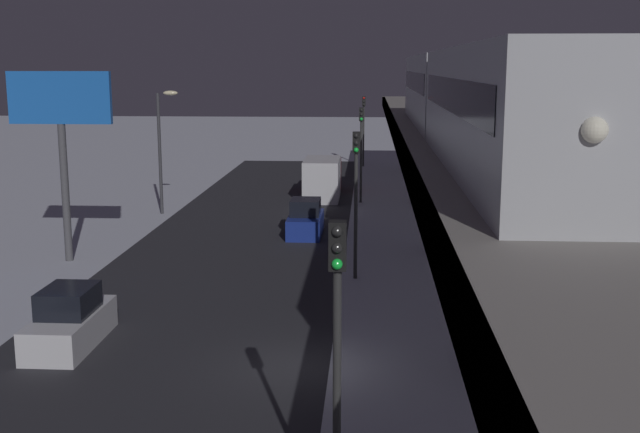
% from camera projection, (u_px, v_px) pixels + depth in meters
% --- Properties ---
extents(ground_plane, '(240.00, 240.00, 0.00)m').
position_uv_depth(ground_plane, '(293.00, 366.00, 24.44)').
color(ground_plane, silver).
extents(avenue_asphalt, '(11.00, 106.38, 0.01)m').
position_uv_depth(avenue_asphalt, '(154.00, 363.00, 24.71)').
color(avenue_asphalt, '#28282D').
rests_on(avenue_asphalt, ground_plane).
extents(elevated_railway, '(5.00, 106.38, 6.26)m').
position_uv_depth(elevated_railway, '(491.00, 196.00, 23.06)').
color(elevated_railway, gray).
rests_on(elevated_railway, ground_plane).
extents(subway_train, '(2.94, 36.87, 3.40)m').
position_uv_depth(subway_train, '(464.00, 95.00, 30.82)').
color(subway_train, '#B7BABF').
rests_on(subway_train, elevated_railway).
extents(sedan_white, '(1.80, 4.35, 1.97)m').
position_uv_depth(sedan_white, '(70.00, 322.00, 26.18)').
color(sedan_white, silver).
rests_on(sedan_white, ground_plane).
extents(sedan_blue, '(1.80, 4.14, 1.97)m').
position_uv_depth(sedan_blue, '(306.00, 220.00, 43.34)').
color(sedan_blue, navy).
rests_on(sedan_blue, ground_plane).
extents(box_truck, '(2.40, 7.40, 2.80)m').
position_uv_depth(box_truck, '(323.00, 178.00, 55.81)').
color(box_truck, '#A51E1E').
rests_on(box_truck, ground_plane).
extents(traffic_light_near, '(0.32, 0.44, 6.40)m').
position_uv_depth(traffic_light_near, '(337.00, 338.00, 14.61)').
color(traffic_light_near, '#2D2D2D').
rests_on(traffic_light_near, ground_plane).
extents(traffic_light_mid, '(0.32, 0.44, 6.40)m').
position_uv_depth(traffic_light_mid, '(356.00, 183.00, 33.75)').
color(traffic_light_mid, '#2D2D2D').
rests_on(traffic_light_mid, ground_plane).
extents(traffic_light_far, '(0.32, 0.44, 6.40)m').
position_uv_depth(traffic_light_far, '(361.00, 141.00, 52.90)').
color(traffic_light_far, '#2D2D2D').
rests_on(traffic_light_far, ground_plane).
extents(traffic_light_distant, '(0.32, 0.44, 6.40)m').
position_uv_depth(traffic_light_distant, '(364.00, 121.00, 72.05)').
color(traffic_light_distant, '#2D2D2D').
rests_on(traffic_light_distant, ground_plane).
extents(commercial_billboard, '(4.80, 0.36, 8.90)m').
position_uv_depth(commercial_billboard, '(61.00, 117.00, 36.41)').
color(commercial_billboard, '#4C4C51').
rests_on(commercial_billboard, ground_plane).
extents(street_lamp_far, '(1.35, 0.44, 7.65)m').
position_uv_depth(street_lamp_far, '(163.00, 137.00, 48.68)').
color(street_lamp_far, '#38383D').
rests_on(street_lamp_far, ground_plane).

